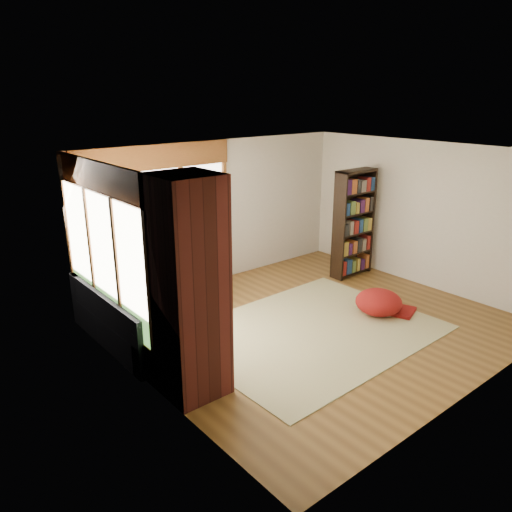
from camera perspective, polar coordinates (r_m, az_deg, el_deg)
floor at (r=7.82m, az=6.51°, el=-7.65°), size 5.50×5.50×0.00m
ceiling at (r=7.08m, az=7.27°, el=11.63°), size 5.50×5.50×0.00m
wall_back at (r=9.18m, az=-4.47°, el=5.00°), size 5.50×0.04×2.60m
wall_front at (r=6.00m, az=24.34°, el=-3.96°), size 5.50×0.04×2.60m
wall_left at (r=5.77m, az=-12.46°, el=-3.56°), size 0.04×5.00×2.60m
wall_right at (r=9.47m, az=18.53°, el=4.51°), size 0.04×5.00×2.60m
windows_back at (r=8.53m, az=-10.97°, el=4.04°), size 2.82×0.10×1.90m
windows_left at (r=6.80m, az=-16.96°, el=-0.11°), size 0.10×2.62×1.90m
roller_blind at (r=7.46m, az=-19.56°, el=4.42°), size 0.03×0.72×0.90m
brick_chimney at (r=5.64m, az=-7.66°, el=-3.79°), size 0.70×0.70×2.60m
sectional_sofa at (r=7.89m, az=-12.58°, el=-5.33°), size 2.20×2.20×0.80m
area_rug at (r=7.57m, az=6.34°, el=-8.52°), size 3.67×2.84×0.01m
bookshelf at (r=9.64m, az=11.10°, el=3.67°), size 0.88×0.29×2.04m
pouf at (r=8.24m, az=13.85°, el=-5.06°), size 0.82×0.82×0.40m
dog_tan at (r=7.80m, az=-11.42°, el=-1.41°), size 1.17×1.02×0.57m
dog_brindle at (r=6.99m, az=-12.83°, el=-4.60°), size 0.50×0.77×0.41m
throw_pillows at (r=7.80m, az=-12.42°, el=-1.98°), size 1.98×1.68×0.45m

